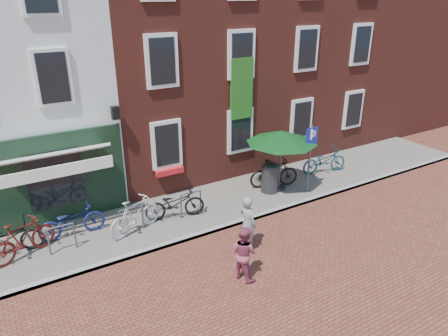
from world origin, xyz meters
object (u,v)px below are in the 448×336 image
bicycle_1 (23,239)px  bicycle_0 (6,239)px  bicycle_3 (135,215)px  bicycle_4 (175,204)px  bicycle_6 (324,161)px  boy (244,253)px  bicycle_2 (72,221)px  woman (248,223)px  parasol (282,135)px  litter_bin (270,176)px  bicycle_5 (274,173)px  parking_sign (311,148)px

bicycle_1 → bicycle_0: bearing=25.5°
bicycle_3 → bicycle_4: bearing=-101.9°
bicycle_0 → bicycle_4: size_ratio=1.00×
bicycle_6 → boy: bearing=131.8°
boy → bicycle_6: size_ratio=0.77×
boy → bicycle_1: size_ratio=0.79×
bicycle_2 → bicycle_6: 9.74m
woman → boy: bearing=134.1°
woman → bicycle_0: (-5.91, 3.02, -0.22)m
bicycle_0 → bicycle_6: size_ratio=1.00×
boy → bicycle_3: boy is taller
parasol → woman: parasol is taller
bicycle_0 → bicycle_4: 4.83m
bicycle_4 → bicycle_2: bearing=92.4°
parasol → litter_bin: bearing=178.1°
bicycle_5 → bicycle_0: bearing=105.7°
parasol → bicycle_1: (-8.61, 0.18, -1.55)m
parasol → bicycle_6: (2.49, 0.29, -1.60)m
bicycle_3 → bicycle_1: bearing=65.2°
parasol → bicycle_0: bearing=176.7°
litter_bin → bicycle_0: litter_bin is taller
bicycle_2 → parking_sign: bearing=-98.2°
woman → bicycle_0: size_ratio=0.86×
bicycle_2 → bicycle_3: 1.85m
parasol → bicycle_0: 9.15m
woman → bicycle_3: (-2.46, 2.35, -0.17)m
woman → boy: (-0.82, -1.06, -0.09)m
parasol → bicycle_2: size_ratio=1.32×
parking_sign → bicycle_1: parking_sign is taller
parasol → bicycle_5: bearing=103.2°
bicycle_5 → parking_sign: bearing=-122.5°
bicycle_3 → bicycle_6: 8.04m
litter_bin → bicycle_1: litter_bin is taller
litter_bin → parking_sign: size_ratio=0.48×
boy → woman: bearing=-54.9°
boy → bicycle_6: (6.39, 3.84, -0.13)m
parking_sign → boy: 5.55m
bicycle_0 → bicycle_6: same height
woman → bicycle_5: size_ratio=0.89×
bicycle_5 → bicycle_6: size_ratio=0.97×
bicycle_1 → bicycle_2: 1.43m
bicycle_2 → bicycle_3: bearing=-112.6°
bicycle_5 → boy: bearing=152.2°
bicycle_2 → bicycle_5: size_ratio=1.03×
litter_bin → bicycle_0: 8.59m
bicycle_4 → bicycle_6: same height
parasol → bicycle_4: 4.48m
bicycle_2 → boy: bearing=-140.1°
parasol → bicycle_2: 7.44m
parasol → bicycle_6: 2.97m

